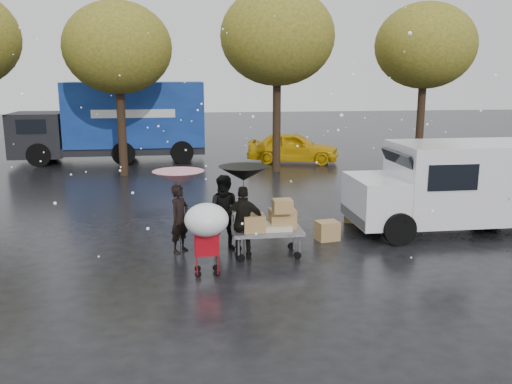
{
  "coord_description": "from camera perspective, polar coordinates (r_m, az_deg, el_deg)",
  "views": [
    {
      "loc": [
        -1.27,
        -11.2,
        3.84
      ],
      "look_at": [
        0.42,
        1.0,
        1.15
      ],
      "focal_mm": 38.0,
      "sensor_mm": 36.0,
      "label": 1
    }
  ],
  "objects": [
    {
      "name": "tree_row",
      "position": [
        21.25,
        -5.94,
        15.44
      ],
      "size": [
        21.6,
        4.4,
        7.12
      ],
      "color": "black",
      "rests_on": "ground"
    },
    {
      "name": "person_middle",
      "position": [
        11.94,
        -3.17,
        -2.23
      ],
      "size": [
        0.93,
        0.79,
        1.69
      ],
      "primitive_type": "imported",
      "rotation": [
        0.0,
        0.0,
        -0.2
      ],
      "color": "black",
      "rests_on": "ground"
    },
    {
      "name": "white_van",
      "position": [
        14.26,
        20.26,
        0.71
      ],
      "size": [
        4.91,
        2.18,
        2.2
      ],
      "color": "white",
      "rests_on": "ground"
    },
    {
      "name": "ground",
      "position": [
        11.91,
        -1.36,
        -6.5
      ],
      "size": [
        90.0,
        90.0,
        0.0
      ],
      "primitive_type": "plane",
      "color": "black",
      "rests_on": "ground"
    },
    {
      "name": "person_pink",
      "position": [
        11.95,
        -8.02,
        -2.8
      ],
      "size": [
        0.62,
        0.65,
        1.5
      ],
      "primitive_type": "imported",
      "rotation": [
        0.0,
        0.0,
        0.92
      ],
      "color": "black",
      "rests_on": "ground"
    },
    {
      "name": "umbrella_pink",
      "position": [
        11.75,
        -8.15,
        1.48
      ],
      "size": [
        1.12,
        1.12,
        1.81
      ],
      "color": "#4C4C4C",
      "rests_on": "ground"
    },
    {
      "name": "umbrella_black",
      "position": [
        11.17,
        -1.32,
        1.95
      ],
      "size": [
        1.05,
        1.05,
        1.98
      ],
      "color": "#4C4C4C",
      "rests_on": "ground"
    },
    {
      "name": "box_ground_near",
      "position": [
        12.92,
        7.51,
        -4.05
      ],
      "size": [
        0.57,
        0.49,
        0.45
      ],
      "primitive_type": "cube",
      "rotation": [
        0.0,
        0.0,
        0.19
      ],
      "color": "olive",
      "rests_on": "ground"
    },
    {
      "name": "shopping_cart",
      "position": [
        10.32,
        -5.22,
        -3.35
      ],
      "size": [
        0.84,
        0.84,
        1.46
      ],
      "color": "#A70914",
      "rests_on": "ground"
    },
    {
      "name": "blue_truck",
      "position": [
        25.08,
        -14.42,
        7.16
      ],
      "size": [
        8.3,
        2.6,
        3.5
      ],
      "color": "navy",
      "rests_on": "ground"
    },
    {
      "name": "vendor_cart",
      "position": [
        11.59,
        1.6,
        -3.29
      ],
      "size": [
        1.52,
        0.8,
        1.27
      ],
      "color": "slate",
      "rests_on": "ground"
    },
    {
      "name": "yellow_taxi",
      "position": [
        24.03,
        3.93,
        4.72
      ],
      "size": [
        4.29,
        2.7,
        1.36
      ],
      "primitive_type": "imported",
      "rotation": [
        0.0,
        0.0,
        1.28
      ],
      "color": "#DDA70B",
      "rests_on": "ground"
    },
    {
      "name": "box_ground_far",
      "position": [
        14.59,
        10.08,
        -2.47
      ],
      "size": [
        0.51,
        0.45,
        0.33
      ],
      "primitive_type": "cube",
      "rotation": [
        0.0,
        0.0,
        -0.32
      ],
      "color": "olive",
      "rests_on": "ground"
    },
    {
      "name": "person_black",
      "position": [
        11.41,
        -1.29,
        -3.24
      ],
      "size": [
        0.96,
        0.51,
        1.56
      ],
      "primitive_type": "imported",
      "rotation": [
        0.0,
        0.0,
        3.0
      ],
      "color": "black",
      "rests_on": "ground"
    }
  ]
}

